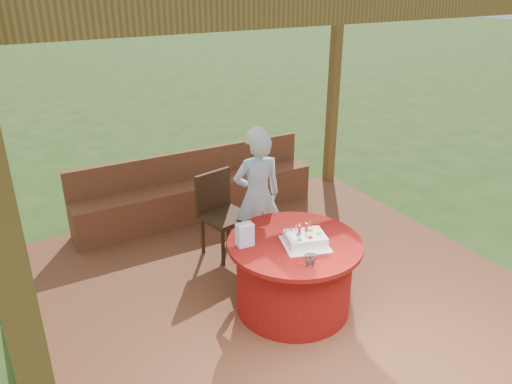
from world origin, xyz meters
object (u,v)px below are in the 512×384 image
Objects in this scene: table at (294,274)px; birthday_cake at (305,239)px; chair at (220,210)px; gift_bag at (245,235)px; bench at (197,196)px; drinking_glass at (310,260)px; elderly_woman at (257,194)px.

table is 0.39m from birthday_cake.
birthday_cake is at bearing -82.50° from chair.
bench is at bearing 82.08° from gift_bag.
birthday_cake is (0.05, -0.09, 0.38)m from table.
drinking_glass is at bearing -57.47° from gift_bag.
birthday_cake is at bearing -88.67° from bench.
chair is at bearing 78.83° from gift_bag.
gift_bag is (-0.40, 0.16, 0.43)m from table.
chair is 1.34m from birthday_cake.
drinking_glass is (0.30, -0.53, -0.06)m from gift_bag.
elderly_woman is at bearing 78.28° from drinking_glass.
drinking_glass reaches higher than table.
chair reaches higher than gift_bag.
elderly_woman is 3.11× the size of birthday_cake.
gift_bag reaches higher than table.
elderly_woman is 15.11× the size of drinking_glass.
birthday_cake is 0.33m from drinking_glass.
table is at bearing -17.94° from gift_bag.
elderly_woman is 1.05m from birthday_cake.
birthday_cake is at bearing -25.02° from gift_bag.
bench is at bearing 90.11° from table.
chair is 4.46× the size of gift_bag.
chair is 1.61m from drinking_glass.
drinking_glass is (-0.10, -0.37, 0.37)m from table.
chair is 0.62× the size of elderly_woman.
table is at bearing -84.17° from chair.
elderly_woman is 0.98m from gift_bag.
elderly_woman is 7.14× the size of gift_bag.
birthday_cake is 4.87× the size of drinking_glass.
chair reaches higher than drinking_glass.
gift_bag reaches higher than birthday_cake.
table is 1.23m from chair.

